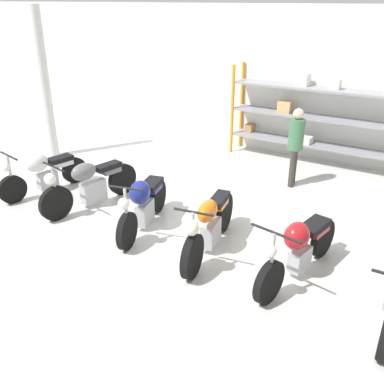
{
  "coord_description": "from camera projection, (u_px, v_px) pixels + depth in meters",
  "views": [
    {
      "loc": [
        3.42,
        -5.27,
        3.71
      ],
      "look_at": [
        0.0,
        0.4,
        0.7
      ],
      "focal_mm": 40.0,
      "sensor_mm": 36.0,
      "label": 1
    }
  ],
  "objects": [
    {
      "name": "motorcycle_grey",
      "position": [
        90.0,
        183.0,
        8.17
      ],
      "size": [
        0.74,
        2.16,
        1.03
      ],
      "rotation": [
        0.0,
        0.0,
        -1.77
      ],
      "color": "black",
      "rests_on": "ground_plane"
    },
    {
      "name": "shelving_rack",
      "position": [
        321.0,
        117.0,
        10.04
      ],
      "size": [
        4.55,
        0.63,
        2.23
      ],
      "color": "orange",
      "rests_on": "ground_plane"
    },
    {
      "name": "motorcycle_red",
      "position": [
        299.0,
        247.0,
        6.05
      ],
      "size": [
        0.76,
        2.12,
        1.05
      ],
      "rotation": [
        0.0,
        0.0,
        -1.76
      ],
      "color": "black",
      "rests_on": "ground_plane"
    },
    {
      "name": "motorcycle_white",
      "position": [
        44.0,
        171.0,
        8.79
      ],
      "size": [
        0.72,
        1.96,
        0.99
      ],
      "rotation": [
        0.0,
        0.0,
        -1.77
      ],
      "color": "black",
      "rests_on": "ground_plane"
    },
    {
      "name": "motorcycle_orange",
      "position": [
        209.0,
        225.0,
        6.68
      ],
      "size": [
        0.64,
        2.16,
        1.04
      ],
      "rotation": [
        0.0,
        0.0,
        -1.4
      ],
      "color": "black",
      "rests_on": "ground_plane"
    },
    {
      "name": "ground_plane",
      "position": [
        180.0,
        238.0,
        7.25
      ],
      "size": [
        30.0,
        30.0,
        0.0
      ],
      "primitive_type": "plane",
      "color": "silver"
    },
    {
      "name": "support_pillar",
      "position": [
        44.0,
        85.0,
        10.31
      ],
      "size": [
        0.28,
        0.28,
        3.6
      ],
      "color": "silver",
      "rests_on": "ground_plane"
    },
    {
      "name": "motorcycle_blue",
      "position": [
        143.0,
        203.0,
        7.36
      ],
      "size": [
        0.74,
        1.97,
        1.06
      ],
      "rotation": [
        0.0,
        0.0,
        -1.32
      ],
      "color": "black",
      "rests_on": "ground_plane"
    },
    {
      "name": "back_wall",
      "position": [
        291.0,
        83.0,
        10.49
      ],
      "size": [
        30.0,
        0.08,
        3.6
      ],
      "color": "white",
      "rests_on": "ground_plane"
    },
    {
      "name": "person_near_rack",
      "position": [
        296.0,
        141.0,
        8.9
      ],
      "size": [
        0.38,
        0.38,
        1.68
      ],
      "rotation": [
        0.0,
        0.0,
        3.34
      ],
      "color": "#38332D",
      "rests_on": "ground_plane"
    }
  ]
}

